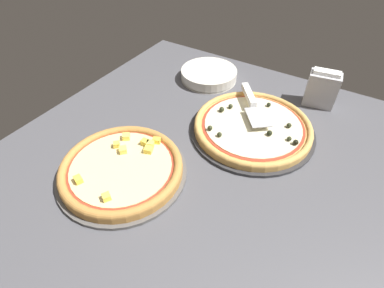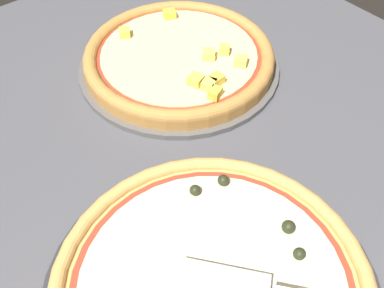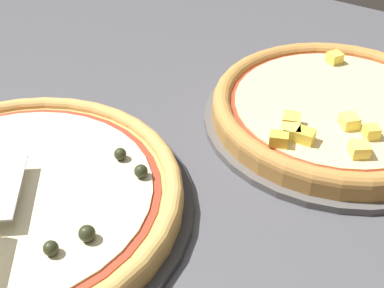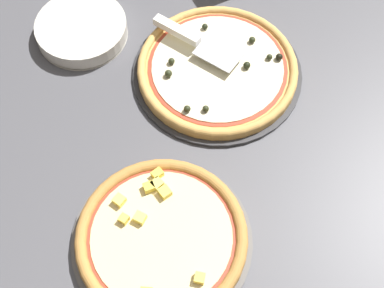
# 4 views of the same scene
# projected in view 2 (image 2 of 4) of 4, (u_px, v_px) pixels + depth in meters

# --- Properties ---
(ground_plane) EXTENTS (1.33, 1.19, 0.04)m
(ground_plane) POSITION_uv_depth(u_px,v_px,m) (127.00, 211.00, 0.63)
(ground_plane) COLOR #4C4C51
(pizza_front) EXTENTS (0.38, 0.38, 0.04)m
(pizza_front) POSITION_uv_depth(u_px,v_px,m) (212.00, 286.00, 0.52)
(pizza_front) COLOR tan
(pizza_front) RESTS_ON pizza_pan_front
(pizza_pan_back) EXTENTS (0.36, 0.36, 0.01)m
(pizza_pan_back) POSITION_uv_depth(u_px,v_px,m) (179.00, 66.00, 0.82)
(pizza_pan_back) COLOR #565451
(pizza_pan_back) RESTS_ON ground_plane
(pizza_back) EXTENTS (0.34, 0.34, 0.04)m
(pizza_back) POSITION_uv_depth(u_px,v_px,m) (179.00, 57.00, 0.80)
(pizza_back) COLOR #B77F3D
(pizza_back) RESTS_ON pizza_pan_back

